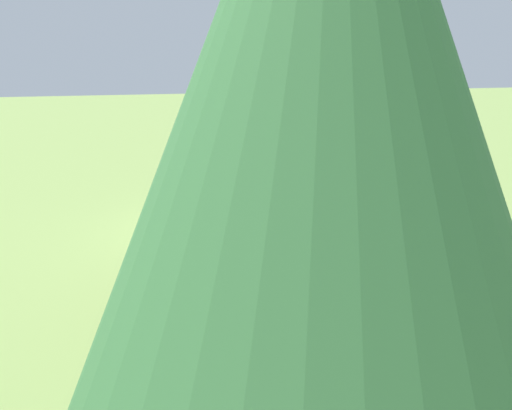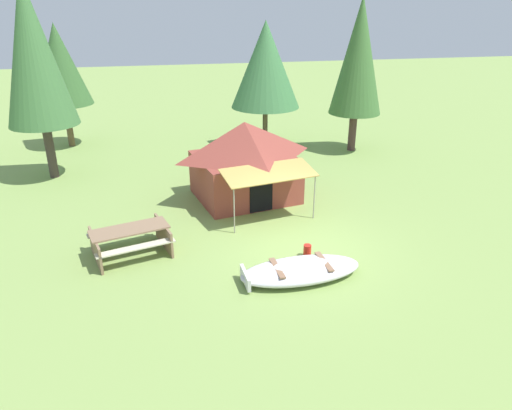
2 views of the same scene
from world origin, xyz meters
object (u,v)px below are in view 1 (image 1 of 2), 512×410
(pine_tree_back_right, at_px, (322,162))
(picnic_table, at_px, (409,205))
(cooler_box, at_px, (340,260))
(beached_rowboat, at_px, (231,204))
(fuel_can, at_px, (219,217))
(canvas_cabin_tent, at_px, (311,221))

(pine_tree_back_right, bearing_deg, picnic_table, -122.24)
(cooler_box, distance_m, pine_tree_back_right, 8.05)
(beached_rowboat, xyz_separation_m, cooler_box, (-1.27, 4.30, -0.01))
(picnic_table, bearing_deg, pine_tree_back_right, 57.76)
(pine_tree_back_right, bearing_deg, beached_rowboat, -98.73)
(picnic_table, xyz_separation_m, fuel_can, (4.45, -1.07, -0.32))
(canvas_cabin_tent, relative_size, pine_tree_back_right, 0.82)
(canvas_cabin_tent, distance_m, pine_tree_back_right, 6.49)
(canvas_cabin_tent, bearing_deg, pine_tree_back_right, 70.67)
(picnic_table, xyz_separation_m, cooler_box, (2.69, 2.27, -0.28))
(fuel_can, relative_size, pine_tree_back_right, 0.06)
(beached_rowboat, xyz_separation_m, fuel_can, (0.49, 0.96, -0.05))
(beached_rowboat, bearing_deg, fuel_can, 63.14)
(canvas_cabin_tent, distance_m, cooler_box, 1.75)
(canvas_cabin_tent, bearing_deg, fuel_can, -79.20)
(canvas_cabin_tent, distance_m, picnic_table, 4.92)
(picnic_table, bearing_deg, beached_rowboat, -27.09)
(picnic_table, relative_size, cooler_box, 4.71)
(canvas_cabin_tent, height_order, fuel_can, canvas_cabin_tent)
(cooler_box, bearing_deg, canvas_cabin_tent, 44.79)
(fuel_can, bearing_deg, pine_tree_back_right, 83.17)
(picnic_table, relative_size, pine_tree_back_right, 0.42)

